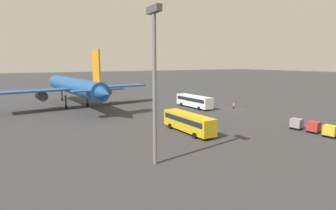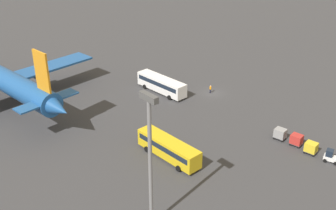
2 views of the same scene
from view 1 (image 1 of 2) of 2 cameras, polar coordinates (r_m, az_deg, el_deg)
name	(u,v)px [view 1 (image 1 of 2)]	position (r m, az deg, el deg)	size (l,w,h in m)	color
ground_plane	(235,109)	(72.80, 14.35, -0.92)	(600.00, 600.00, 0.00)	#38383A
airplane	(74,86)	(78.27, -19.69, 3.82)	(48.41, 41.93, 15.47)	#1E5193
shuttle_bus_near	(194,100)	(73.26, 5.70, 0.98)	(12.99, 3.85, 3.36)	white
shuttle_bus_far	(188,121)	(47.56, 4.44, -3.56)	(12.54, 3.61, 3.36)	gold
worker_person	(234,106)	(72.84, 14.09, -0.21)	(0.38, 0.38, 1.74)	#1E1E2D
cargo_cart_yellow	(330,131)	(52.10, 31.81, -4.74)	(2.23, 1.97, 2.06)	#38383D
cargo_cart_red	(314,126)	(53.88, 29.13, -4.09)	(2.23, 1.97, 2.06)	#38383D
cargo_cart_grey	(296,123)	(55.15, 26.18, -3.58)	(2.23, 1.97, 2.06)	#38383D
light_pole	(154,71)	(31.31, -2.98, 7.33)	(2.80, 0.70, 18.97)	slate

